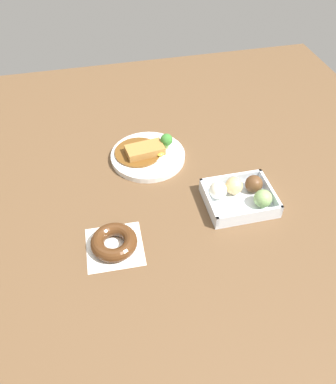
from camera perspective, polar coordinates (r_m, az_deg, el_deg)
The scene contains 4 objects.
ground_plane at distance 1.17m, azimuth 1.88°, elevation 1.22°, with size 1.60×1.60×0.00m, color brown.
curry_plate at distance 1.25m, azimuth -2.96°, elevation 5.49°, with size 0.23×0.23×0.07m.
donut_box at distance 1.12m, azimuth 10.46°, elevation -0.40°, with size 0.19×0.16×0.06m.
chocolate_ring_donut at distance 1.01m, azimuth -7.82°, elevation -7.25°, with size 0.15×0.15×0.04m.
Camera 1 is at (0.23, 0.82, 0.81)m, focal length 36.84 mm.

